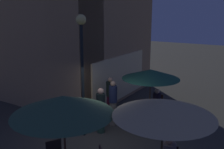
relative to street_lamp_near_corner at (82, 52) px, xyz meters
name	(u,v)px	position (x,y,z in m)	size (l,w,h in m)	color
ground_plane	(98,146)	(-0.40, -0.86, -3.03)	(60.00, 60.00, 0.00)	#37362F
cafe_building	(57,12)	(2.61, 3.52, 1.29)	(6.66, 8.94, 8.65)	tan
street_lamp_near_corner	(82,52)	(0.00, 0.00, 0.00)	(0.34, 0.34, 4.24)	black
cafe_table_0	(149,110)	(2.16, -1.58, -2.47)	(0.78, 0.78, 0.75)	black
patio_umbrella_0	(151,74)	(2.16, -1.58, -1.02)	(2.21, 2.21, 2.20)	black
patio_umbrella_1	(63,105)	(-2.53, -1.41, -0.80)	(2.39, 2.39, 2.45)	black
patio_umbrella_2	(164,109)	(-1.55, -3.47, -0.79)	(2.29, 2.29, 2.44)	black
cafe_chair_0	(157,103)	(3.00, -1.58, -2.46)	(0.40, 0.40, 0.96)	#513521
cafe_chair_1	(140,117)	(1.31, -1.58, -2.48)	(0.41, 0.41, 0.94)	brown
patron_seated_0	(156,102)	(2.85, -1.58, -2.33)	(0.54, 0.33, 1.23)	#4F141F
patron_seated_1	(142,112)	(1.46, -1.58, -2.33)	(0.53, 0.31, 1.23)	black
patron_standing_4	(113,103)	(1.30, -0.43, -2.12)	(0.32, 0.32, 1.78)	gray
patron_standing_5	(111,98)	(1.78, -0.01, -2.14)	(0.36, 0.36, 1.76)	#420F21
patron_standing_6	(101,110)	(0.51, -0.39, -2.16)	(0.32, 0.32, 1.69)	#274634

